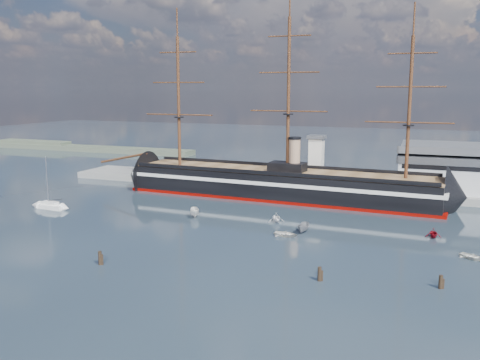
% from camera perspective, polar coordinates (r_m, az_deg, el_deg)
% --- Properties ---
extents(ground, '(600.00, 600.00, 0.00)m').
position_cam_1_polar(ground, '(133.09, 3.48, -3.66)').
color(ground, '#1A252D').
rests_on(ground, ground).
extents(quay, '(180.00, 18.00, 2.00)m').
position_cam_1_polar(quay, '(164.91, 10.65, -1.17)').
color(quay, slate).
rests_on(quay, ground).
extents(quay_tower, '(5.00, 5.00, 15.00)m').
position_cam_1_polar(quay_tower, '(161.86, 8.13, 2.19)').
color(quay_tower, silver).
rests_on(quay_tower, ground).
extents(shoreline, '(120.00, 10.00, 4.00)m').
position_cam_1_polar(shoreline, '(283.64, -17.90, 3.38)').
color(shoreline, '#3F4C38').
rests_on(shoreline, ground).
extents(warship, '(113.27, 20.69, 53.94)m').
position_cam_1_polar(warship, '(152.68, 3.70, -0.36)').
color(warship, black).
rests_on(warship, ground).
extents(sailboat, '(8.73, 3.28, 13.65)m').
position_cam_1_polar(sailboat, '(147.02, -19.59, -2.57)').
color(sailboat, white).
rests_on(sailboat, ground).
extents(motorboat_a, '(6.97, 5.20, 2.64)m').
position_cam_1_polar(motorboat_a, '(130.61, -4.83, -3.94)').
color(motorboat_a, white).
rests_on(motorboat_a, ground).
extents(motorboat_b, '(1.46, 3.24, 1.48)m').
position_cam_1_polar(motorboat_b, '(113.85, 4.90, -6.01)').
color(motorboat_b, silver).
rests_on(motorboat_b, ground).
extents(motorboat_c, '(6.32, 2.40, 2.51)m').
position_cam_1_polar(motorboat_c, '(117.15, 6.78, -5.58)').
color(motorboat_c, gray).
rests_on(motorboat_c, ground).
extents(motorboat_d, '(7.37, 6.09, 2.50)m').
position_cam_1_polar(motorboat_d, '(125.41, 3.88, -4.50)').
color(motorboat_d, white).
rests_on(motorboat_d, ground).
extents(motorboat_e, '(2.55, 3.05, 1.35)m').
position_cam_1_polar(motorboat_e, '(107.76, 23.49, -7.73)').
color(motorboat_e, silver).
rests_on(motorboat_e, ground).
extents(motorboat_g, '(6.36, 3.65, 2.19)m').
position_cam_1_polar(motorboat_g, '(119.74, 19.90, -5.78)').
color(motorboat_g, maroon).
rests_on(motorboat_g, ground).
extents(piling_near_left, '(0.64, 0.64, 3.20)m').
position_cam_1_polar(piling_near_left, '(99.09, -14.67, -8.74)').
color(piling_near_left, black).
rests_on(piling_near_left, ground).
extents(piling_near_right, '(0.64, 0.64, 3.07)m').
position_cam_1_polar(piling_near_right, '(89.31, 8.46, -10.60)').
color(piling_near_right, black).
rests_on(piling_near_right, ground).
extents(piling_far_right, '(0.64, 0.64, 2.90)m').
position_cam_1_polar(piling_far_right, '(90.81, 20.57, -10.79)').
color(piling_far_right, black).
rests_on(piling_far_right, ground).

